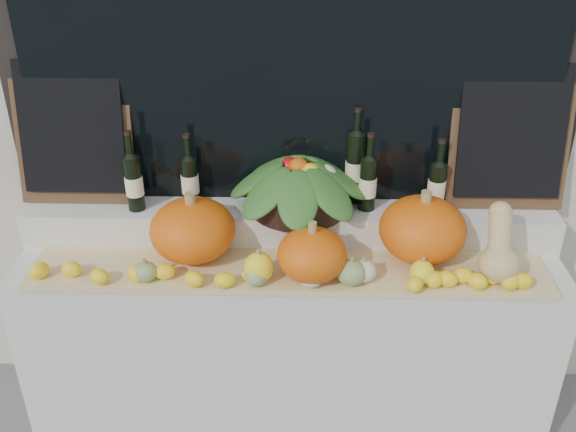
{
  "coord_description": "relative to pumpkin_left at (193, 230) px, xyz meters",
  "views": [
    {
      "loc": [
        0.06,
        -0.78,
        2.35
      ],
      "look_at": [
        0.0,
        1.45,
        1.12
      ],
      "focal_mm": 40.0,
      "sensor_mm": 36.0,
      "label": 1
    }
  ],
  "objects": [
    {
      "name": "chalkboard_right",
      "position": [
        1.31,
        0.26,
        0.33
      ],
      "size": [
        0.5,
        0.14,
        0.61
      ],
      "rotation": [
        -0.19,
        0.0,
        0.0
      ],
      "color": "#4C331E",
      "rests_on": "rear_tier"
    },
    {
      "name": "wine_bottle_tall",
      "position": [
        0.67,
        0.27,
        0.17
      ],
      "size": [
        0.08,
        0.08,
        0.43
      ],
      "color": "black",
      "rests_on": "rear_tier"
    },
    {
      "name": "pumpkin_center",
      "position": [
        0.49,
        -0.14,
        -0.02
      ],
      "size": [
        0.36,
        0.36,
        0.21
      ],
      "primitive_type": "ellipsoid",
      "rotation": [
        0.0,
        0.0,
        -0.43
      ],
      "color": "#E75F0C",
      "rests_on": "straw_bedding"
    },
    {
      "name": "wine_bottle_near_left",
      "position": [
        -0.04,
        0.23,
        0.12
      ],
      "size": [
        0.08,
        0.08,
        0.32
      ],
      "color": "black",
      "rests_on": "rear_tier"
    },
    {
      "name": "pumpkin_right",
      "position": [
        0.94,
        0.02,
        0.01
      ],
      "size": [
        0.36,
        0.36,
        0.27
      ],
      "primitive_type": "ellipsoid",
      "rotation": [
        0.0,
        0.0,
        0.02
      ],
      "color": "#E75F0C",
      "rests_on": "straw_bedding"
    },
    {
      "name": "chalkboard_left",
      "position": [
        -0.53,
        0.26,
        0.33
      ],
      "size": [
        0.5,
        0.14,
        0.61
      ],
      "rotation": [
        -0.19,
        0.0,
        0.0
      ],
      "color": "#4C331E",
      "rests_on": "rear_tier"
    },
    {
      "name": "lemon_heap",
      "position": [
        0.39,
        -0.19,
        -0.1
      ],
      "size": [
        2.2,
        0.16,
        0.06
      ],
      "primitive_type": null,
      "color": "yellow",
      "rests_on": "straw_bedding"
    },
    {
      "name": "pumpkin_left",
      "position": [
        0.0,
        0.0,
        0.0
      ],
      "size": [
        0.43,
        0.43,
        0.26
      ],
      "primitive_type": "ellipsoid",
      "rotation": [
        0.0,
        0.0,
        -0.26
      ],
      "color": "#E75F0C",
      "rests_on": "straw_bedding"
    },
    {
      "name": "display_sill",
      "position": [
        0.39,
        0.05,
        -0.59
      ],
      "size": [
        2.3,
        0.55,
        0.88
      ],
      "primitive_type": "cube",
      "color": "silver",
      "rests_on": "ground"
    },
    {
      "name": "butternut_squash",
      "position": [
        1.22,
        -0.12,
        -0.01
      ],
      "size": [
        0.16,
        0.22,
        0.3
      ],
      "color": "tan",
      "rests_on": "straw_bedding"
    },
    {
      "name": "wine_bottle_far_right",
      "position": [
        1.02,
        0.21,
        0.11
      ],
      "size": [
        0.08,
        0.08,
        0.32
      ],
      "color": "black",
      "rests_on": "rear_tier"
    },
    {
      "name": "wine_bottle_far_left",
      "position": [
        -0.27,
        0.16,
        0.14
      ],
      "size": [
        0.08,
        0.08,
        0.36
      ],
      "color": "black",
      "rests_on": "rear_tier"
    },
    {
      "name": "rear_tier",
      "position": [
        0.39,
        0.2,
        -0.07
      ],
      "size": [
        2.3,
        0.25,
        0.16
      ],
      "primitive_type": "cube",
      "color": "silver",
      "rests_on": "display_sill"
    },
    {
      "name": "decorative_gourds",
      "position": [
        0.47,
        -0.18,
        -0.08
      ],
      "size": [
        1.17,
        0.15,
        0.15
      ],
      "color": "#30641E",
      "rests_on": "straw_bedding"
    },
    {
      "name": "produce_bowl",
      "position": [
        0.43,
        0.18,
        0.13
      ],
      "size": [
        0.63,
        0.63,
        0.25
      ],
      "color": "black",
      "rests_on": "rear_tier"
    },
    {
      "name": "straw_bedding",
      "position": [
        0.39,
        -0.08,
        -0.14
      ],
      "size": [
        2.1,
        0.32,
        0.02
      ],
      "primitive_type": "cube",
      "color": "tan",
      "rests_on": "display_sill"
    },
    {
      "name": "wine_bottle_near_right",
      "position": [
        0.72,
        0.19,
        0.13
      ],
      "size": [
        0.08,
        0.08,
        0.35
      ],
      "color": "black",
      "rests_on": "rear_tier"
    }
  ]
}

